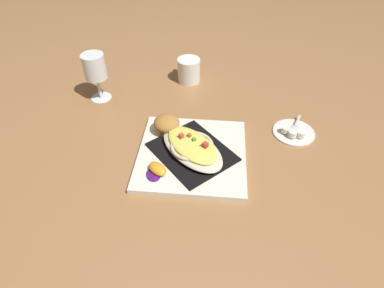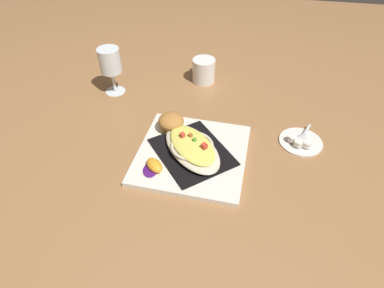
{
  "view_description": "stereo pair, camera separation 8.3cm",
  "coord_description": "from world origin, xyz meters",
  "px_view_note": "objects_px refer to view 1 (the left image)",
  "views": [
    {
      "loc": [
        -0.61,
        -0.03,
        0.61
      ],
      "look_at": [
        0.0,
        0.0,
        0.04
      ],
      "focal_mm": 30.11,
      "sensor_mm": 36.0,
      "label": 1
    },
    {
      "loc": [
        -0.6,
        -0.11,
        0.61
      ],
      "look_at": [
        0.0,
        0.0,
        0.04
      ],
      "focal_mm": 30.11,
      "sensor_mm": 36.0,
      "label": 2
    }
  ],
  "objects_px": {
    "square_plate": "(192,154)",
    "spoon": "(295,128)",
    "muffin": "(167,125)",
    "creamer_cup_0": "(286,130)",
    "creamer_cup_2": "(301,134)",
    "orange_garnish": "(157,170)",
    "coffee_mug": "(189,71)",
    "creamer_saucer": "(294,132)",
    "gratin_dish": "(192,147)",
    "creamer_cup_1": "(293,134)",
    "stemmed_glass": "(95,69)"
  },
  "relations": [
    {
      "from": "square_plate",
      "to": "spoon",
      "type": "distance_m",
      "value": 0.31
    },
    {
      "from": "muffin",
      "to": "creamer_cup_0",
      "type": "distance_m",
      "value": 0.34
    },
    {
      "from": "creamer_cup_2",
      "to": "muffin",
      "type": "bearing_deg",
      "value": 90.59
    },
    {
      "from": "orange_garnish",
      "to": "creamer_cup_2",
      "type": "height_order",
      "value": "orange_garnish"
    },
    {
      "from": "coffee_mug",
      "to": "creamer_cup_0",
      "type": "relative_size",
      "value": 4.22
    },
    {
      "from": "muffin",
      "to": "creamer_saucer",
      "type": "height_order",
      "value": "muffin"
    },
    {
      "from": "coffee_mug",
      "to": "creamer_cup_0",
      "type": "height_order",
      "value": "coffee_mug"
    },
    {
      "from": "coffee_mug",
      "to": "creamer_cup_2",
      "type": "height_order",
      "value": "coffee_mug"
    },
    {
      "from": "square_plate",
      "to": "gratin_dish",
      "type": "height_order",
      "value": "gratin_dish"
    },
    {
      "from": "spoon",
      "to": "gratin_dish",
      "type": "bearing_deg",
      "value": 111.13
    },
    {
      "from": "creamer_cup_1",
      "to": "creamer_cup_2",
      "type": "height_order",
      "value": "same"
    },
    {
      "from": "creamer_cup_0",
      "to": "creamer_cup_1",
      "type": "distance_m",
      "value": 0.02
    },
    {
      "from": "creamer_saucer",
      "to": "square_plate",
      "type": "bearing_deg",
      "value": 110.65
    },
    {
      "from": "square_plate",
      "to": "creamer_cup_0",
      "type": "distance_m",
      "value": 0.28
    },
    {
      "from": "creamer_cup_2",
      "to": "coffee_mug",
      "type": "bearing_deg",
      "value": 48.2
    },
    {
      "from": "stemmed_glass",
      "to": "creamer_cup_2",
      "type": "relative_size",
      "value": 6.44
    },
    {
      "from": "muffin",
      "to": "orange_garnish",
      "type": "height_order",
      "value": "muffin"
    },
    {
      "from": "stemmed_glass",
      "to": "creamer_cup_0",
      "type": "distance_m",
      "value": 0.6
    },
    {
      "from": "creamer_cup_0",
      "to": "creamer_cup_2",
      "type": "bearing_deg",
      "value": -113.26
    },
    {
      "from": "orange_garnish",
      "to": "creamer_cup_0",
      "type": "relative_size",
      "value": 2.87
    },
    {
      "from": "gratin_dish",
      "to": "orange_garnish",
      "type": "bearing_deg",
      "value": 132.65
    },
    {
      "from": "square_plate",
      "to": "creamer_cup_2",
      "type": "xyz_separation_m",
      "value": [
        0.09,
        -0.3,
        0.01
      ]
    },
    {
      "from": "square_plate",
      "to": "creamer_cup_2",
      "type": "relative_size",
      "value": 11.82
    },
    {
      "from": "gratin_dish",
      "to": "creamer_cup_1",
      "type": "height_order",
      "value": "gratin_dish"
    },
    {
      "from": "gratin_dish",
      "to": "creamer_cup_1",
      "type": "xyz_separation_m",
      "value": [
        0.08,
        -0.28,
        -0.02
      ]
    },
    {
      "from": "creamer_cup_2",
      "to": "orange_garnish",
      "type": "bearing_deg",
      "value": 112.81
    },
    {
      "from": "gratin_dish",
      "to": "coffee_mug",
      "type": "bearing_deg",
      "value": 4.49
    },
    {
      "from": "orange_garnish",
      "to": "coffee_mug",
      "type": "distance_m",
      "value": 0.46
    },
    {
      "from": "square_plate",
      "to": "orange_garnish",
      "type": "distance_m",
      "value": 0.11
    },
    {
      "from": "muffin",
      "to": "creamer_cup_0",
      "type": "xyz_separation_m",
      "value": [
        0.02,
        -0.34,
        -0.02
      ]
    },
    {
      "from": "orange_garnish",
      "to": "coffee_mug",
      "type": "relative_size",
      "value": 0.68
    },
    {
      "from": "spoon",
      "to": "creamer_cup_2",
      "type": "distance_m",
      "value": 0.03
    },
    {
      "from": "stemmed_glass",
      "to": "coffee_mug",
      "type": "bearing_deg",
      "value": -66.41
    },
    {
      "from": "gratin_dish",
      "to": "orange_garnish",
      "type": "xyz_separation_m",
      "value": [
        -0.08,
        0.08,
        -0.01
      ]
    },
    {
      "from": "stemmed_glass",
      "to": "creamer_cup_1",
      "type": "relative_size",
      "value": 6.44
    },
    {
      "from": "creamer_cup_2",
      "to": "creamer_cup_1",
      "type": "bearing_deg",
      "value": 92.52
    },
    {
      "from": "square_plate",
      "to": "coffee_mug",
      "type": "distance_m",
      "value": 0.39
    },
    {
      "from": "orange_garnish",
      "to": "creamer_cup_0",
      "type": "xyz_separation_m",
      "value": [
        0.18,
        -0.35,
        -0.01
      ]
    },
    {
      "from": "orange_garnish",
      "to": "creamer_cup_1",
      "type": "bearing_deg",
      "value": -66.02
    },
    {
      "from": "square_plate",
      "to": "creamer_cup_2",
      "type": "bearing_deg",
      "value": -74.22
    },
    {
      "from": "gratin_dish",
      "to": "creamer_cup_0",
      "type": "distance_m",
      "value": 0.28
    },
    {
      "from": "orange_garnish",
      "to": "spoon",
      "type": "height_order",
      "value": "orange_garnish"
    },
    {
      "from": "muffin",
      "to": "creamer_cup_2",
      "type": "height_order",
      "value": "muffin"
    },
    {
      "from": "muffin",
      "to": "square_plate",
      "type": "bearing_deg",
      "value": -137.5
    },
    {
      "from": "creamer_cup_2",
      "to": "creamer_saucer",
      "type": "bearing_deg",
      "value": 28.3
    },
    {
      "from": "square_plate",
      "to": "coffee_mug",
      "type": "relative_size",
      "value": 2.8
    },
    {
      "from": "spoon",
      "to": "creamer_cup_0",
      "type": "distance_m",
      "value": 0.03
    },
    {
      "from": "square_plate",
      "to": "stemmed_glass",
      "type": "bearing_deg",
      "value": 50.28
    },
    {
      "from": "creamer_saucer",
      "to": "muffin",
      "type": "bearing_deg",
      "value": 94.34
    },
    {
      "from": "muffin",
      "to": "gratin_dish",
      "type": "bearing_deg",
      "value": -137.48
    }
  ]
}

